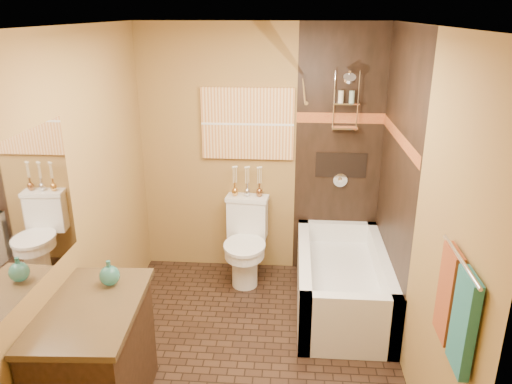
# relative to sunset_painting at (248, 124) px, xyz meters

# --- Properties ---
(floor) EXTENTS (3.00, 3.00, 0.00)m
(floor) POSITION_rel_sunset_painting_xyz_m (0.12, -1.48, -1.55)
(floor) COLOR black
(floor) RESTS_ON ground
(wall_left) EXTENTS (0.02, 3.00, 2.50)m
(wall_left) POSITION_rel_sunset_painting_xyz_m (-1.08, -1.48, -0.30)
(wall_left) COLOR olive
(wall_left) RESTS_ON floor
(wall_right) EXTENTS (0.02, 3.00, 2.50)m
(wall_right) POSITION_rel_sunset_painting_xyz_m (1.32, -1.48, -0.30)
(wall_right) COLOR olive
(wall_right) RESTS_ON floor
(wall_back) EXTENTS (2.40, 0.02, 2.50)m
(wall_back) POSITION_rel_sunset_painting_xyz_m (0.12, 0.02, -0.30)
(wall_back) COLOR olive
(wall_back) RESTS_ON floor
(wall_front) EXTENTS (2.40, 0.02, 2.50)m
(wall_front) POSITION_rel_sunset_painting_xyz_m (0.12, -2.98, -0.30)
(wall_front) COLOR olive
(wall_front) RESTS_ON floor
(ceiling) EXTENTS (3.00, 3.00, 0.00)m
(ceiling) POSITION_rel_sunset_painting_xyz_m (0.12, -1.48, 0.95)
(ceiling) COLOR silver
(ceiling) RESTS_ON wall_back
(alcove_tile_back) EXTENTS (0.85, 0.01, 2.50)m
(alcove_tile_back) POSITION_rel_sunset_painting_xyz_m (0.90, 0.01, -0.30)
(alcove_tile_back) COLOR black
(alcove_tile_back) RESTS_ON wall_back
(alcove_tile_right) EXTENTS (0.01, 1.50, 2.50)m
(alcove_tile_right) POSITION_rel_sunset_painting_xyz_m (1.31, -0.73, -0.30)
(alcove_tile_right) COLOR black
(alcove_tile_right) RESTS_ON wall_right
(mosaic_band_back) EXTENTS (0.85, 0.01, 0.10)m
(mosaic_band_back) POSITION_rel_sunset_painting_xyz_m (0.90, 0.00, 0.07)
(mosaic_band_back) COLOR maroon
(mosaic_band_back) RESTS_ON alcove_tile_back
(mosaic_band_right) EXTENTS (0.01, 1.50, 0.10)m
(mosaic_band_right) POSITION_rel_sunset_painting_xyz_m (1.30, -0.73, 0.07)
(mosaic_band_right) COLOR maroon
(mosaic_band_right) RESTS_ON alcove_tile_right
(alcove_niche) EXTENTS (0.50, 0.01, 0.25)m
(alcove_niche) POSITION_rel_sunset_painting_xyz_m (0.92, 0.01, -0.40)
(alcove_niche) COLOR black
(alcove_niche) RESTS_ON alcove_tile_back
(shower_fixtures) EXTENTS (0.24, 0.33, 1.16)m
(shower_fixtures) POSITION_rel_sunset_painting_xyz_m (0.92, -0.10, 0.12)
(shower_fixtures) COLOR silver
(shower_fixtures) RESTS_ON floor
(curtain_rod) EXTENTS (0.03, 1.55, 0.03)m
(curtain_rod) POSITION_rel_sunset_painting_xyz_m (0.52, -0.73, 0.47)
(curtain_rod) COLOR silver
(curtain_rod) RESTS_ON wall_back
(towel_bar) EXTENTS (0.02, 0.55, 0.02)m
(towel_bar) POSITION_rel_sunset_painting_xyz_m (1.27, -2.53, -0.10)
(towel_bar) COLOR silver
(towel_bar) RESTS_ON wall_right
(towel_teal) EXTENTS (0.05, 0.22, 0.52)m
(towel_teal) POSITION_rel_sunset_painting_xyz_m (1.28, -2.66, -0.37)
(towel_teal) COLOR #206C68
(towel_teal) RESTS_ON towel_bar
(towel_rust) EXTENTS (0.05, 0.22, 0.52)m
(towel_rust) POSITION_rel_sunset_painting_xyz_m (1.28, -2.40, -0.37)
(towel_rust) COLOR maroon
(towel_rust) RESTS_ON towel_bar
(sunset_painting) EXTENTS (0.90, 0.04, 0.70)m
(sunset_painting) POSITION_rel_sunset_painting_xyz_m (0.00, 0.00, 0.00)
(sunset_painting) COLOR #C7702E
(sunset_painting) RESTS_ON wall_back
(vanity_mirror) EXTENTS (0.01, 1.00, 0.90)m
(vanity_mirror) POSITION_rel_sunset_painting_xyz_m (-1.06, -2.17, -0.05)
(vanity_mirror) COLOR white
(vanity_mirror) RESTS_ON wall_left
(bathtub) EXTENTS (0.80, 1.50, 0.55)m
(bathtub) POSITION_rel_sunset_painting_xyz_m (0.92, -0.73, -1.33)
(bathtub) COLOR white
(bathtub) RESTS_ON floor
(toilet) EXTENTS (0.44, 0.64, 0.83)m
(toilet) POSITION_rel_sunset_painting_xyz_m (0.00, -0.27, -1.13)
(toilet) COLOR white
(toilet) RESTS_ON floor
(vanity) EXTENTS (0.65, 1.00, 0.86)m
(vanity) POSITION_rel_sunset_painting_xyz_m (-0.80, -2.17, -1.12)
(vanity) COLOR black
(vanity) RESTS_ON floor
(teal_bottle) EXTENTS (0.18, 0.18, 0.22)m
(teal_bottle) POSITION_rel_sunset_painting_xyz_m (-0.75, -1.91, -0.60)
(teal_bottle) COLOR #267266
(teal_bottle) RESTS_ON vanity
(bud_vases) EXTENTS (0.31, 0.07, 0.31)m
(bud_vases) POSITION_rel_sunset_painting_xyz_m (0.00, -0.09, -0.55)
(bud_vases) COLOR gold
(bud_vases) RESTS_ON toilet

